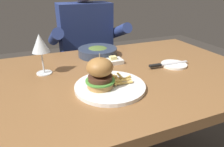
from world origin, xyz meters
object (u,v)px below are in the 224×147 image
at_px(diner_person, 87,60).
at_px(butter_dish, 113,61).
at_px(burger_sandwich, 100,73).
at_px(table_knife, 165,64).
at_px(soup_bowl, 98,51).
at_px(wine_glass, 40,45).
at_px(main_plate, 110,86).
at_px(bread_plate, 174,65).

bearing_deg(diner_person, butter_dish, -91.18).
height_order(burger_sandwich, table_knife, burger_sandwich).
bearing_deg(soup_bowl, wine_glass, -154.43).
distance_m(main_plate, bread_plate, 0.38).
height_order(main_plate, diner_person, diner_person).
height_order(table_knife, diner_person, diner_person).
distance_m(main_plate, burger_sandwich, 0.07).
bearing_deg(table_knife, butter_dish, 146.44).
height_order(bread_plate, butter_dish, butter_dish).
bearing_deg(table_knife, main_plate, -162.86).
height_order(bread_plate, table_knife, table_knife).
height_order(butter_dish, soup_bowl, soup_bowl).
distance_m(burger_sandwich, bread_plate, 0.42).
bearing_deg(main_plate, burger_sandwich, -177.69).
bearing_deg(burger_sandwich, bread_plate, 13.51).
relative_size(bread_plate, table_knife, 0.58).
xyz_separation_m(burger_sandwich, table_knife, (0.35, 0.10, -0.06)).
bearing_deg(wine_glass, main_plate, -47.42).
relative_size(main_plate, wine_glass, 1.52).
bearing_deg(main_plate, soup_bowl, 78.45).
bearing_deg(main_plate, wine_glass, 132.58).
distance_m(burger_sandwich, diner_person, 0.84).
bearing_deg(bread_plate, diner_person, 109.55).
height_order(main_plate, soup_bowl, soup_bowl).
distance_m(wine_glass, soup_bowl, 0.34).
height_order(bread_plate, soup_bowl, soup_bowl).
bearing_deg(soup_bowl, bread_plate, -43.85).
distance_m(main_plate, soup_bowl, 0.38).
distance_m(bread_plate, table_knife, 0.05).
relative_size(butter_dish, soup_bowl, 0.44).
height_order(table_knife, butter_dish, butter_dish).
distance_m(main_plate, wine_glass, 0.34).
bearing_deg(burger_sandwich, butter_dish, 58.08).
relative_size(main_plate, butter_dish, 2.87).
relative_size(main_plate, burger_sandwich, 2.07).
bearing_deg(table_knife, burger_sandwich, -164.40).
bearing_deg(butter_dish, table_knife, -33.56).
xyz_separation_m(main_plate, bread_plate, (0.36, 0.10, -0.00)).
distance_m(table_knife, diner_person, 0.74).
bearing_deg(butter_dish, diner_person, 88.82).
relative_size(butter_dish, diner_person, 0.08).
height_order(main_plate, table_knife, table_knife).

